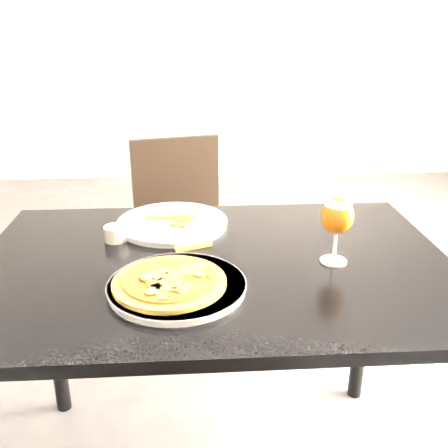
{
  "coord_description": "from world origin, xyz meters",
  "views": [
    {
      "loc": [
        -0.12,
        -1.38,
        1.31
      ],
      "look_at": [
        -0.05,
        -0.21,
        0.83
      ],
      "focal_mm": 40.0,
      "sensor_mm": 36.0,
      "label": 1
    }
  ],
  "objects": [
    {
      "name": "plate_second",
      "position": [
        -0.19,
        -0.01,
        0.76
      ],
      "size": [
        0.32,
        0.32,
        0.02
      ],
      "primitive_type": "cylinder",
      "rotation": [
        0.0,
        0.0,
        -0.01
      ],
      "color": "white",
      "rests_on": "dining_table"
    },
    {
      "name": "sauce_cup",
      "position": [
        -0.34,
        -0.11,
        0.77
      ],
      "size": [
        0.06,
        0.06,
        0.04
      ],
      "color": "beige",
      "rests_on": "dining_table"
    },
    {
      "name": "beer_glass",
      "position": [
        0.22,
        -0.28,
        0.87
      ],
      "size": [
        0.08,
        0.08,
        0.17
      ],
      "color": "silver",
      "rests_on": "dining_table"
    },
    {
      "name": "ground",
      "position": [
        0.0,
        0.0,
        0.0
      ],
      "size": [
        6.0,
        6.0,
        0.0
      ],
      "primitive_type": "plane",
      "color": "#4B4B4D",
      "rests_on": "ground"
    },
    {
      "name": "plate_main",
      "position": [
        -0.17,
        -0.39,
        0.76
      ],
      "size": [
        0.31,
        0.31,
        0.02
      ],
      "primitive_type": "cylinder",
      "rotation": [
        0.0,
        0.0,
        -0.0
      ],
      "color": "white",
      "rests_on": "dining_table"
    },
    {
      "name": "chair_far",
      "position": [
        -0.17,
        0.58,
        0.47
      ],
      "size": [
        0.48,
        0.48,
        0.86
      ],
      "rotation": [
        0.0,
        0.0,
        0.24
      ],
      "color": "black",
      "rests_on": "ground"
    },
    {
      "name": "loose_crust",
      "position": [
        -0.13,
        -0.17,
        0.75
      ],
      "size": [
        0.1,
        0.06,
        0.01
      ],
      "primitive_type": "cube",
      "rotation": [
        0.0,
        0.0,
        0.38
      ],
      "color": "olive",
      "rests_on": "dining_table"
    },
    {
      "name": "crust_scraps",
      "position": [
        -0.17,
        -0.02,
        0.77
      ],
      "size": [
        0.16,
        0.1,
        0.01
      ],
      "rotation": [
        0.0,
        0.0,
        0.4
      ],
      "color": "olive",
      "rests_on": "plate_second"
    },
    {
      "name": "dining_table",
      "position": [
        -0.07,
        -0.25,
        0.66
      ],
      "size": [
        1.2,
        0.8,
        0.75
      ],
      "rotation": [
        0.0,
        0.0,
        0.0
      ],
      "color": "black",
      "rests_on": "ground"
    },
    {
      "name": "pizza",
      "position": [
        -0.18,
        -0.4,
        0.78
      ],
      "size": [
        0.25,
        0.25,
        0.03
      ],
      "rotation": [
        0.0,
        0.0,
        0.41
      ],
      "color": "olive",
      "rests_on": "plate_main"
    }
  ]
}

